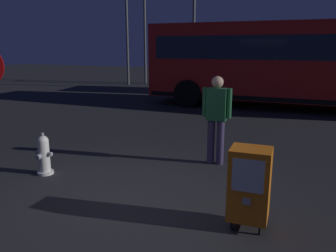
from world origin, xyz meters
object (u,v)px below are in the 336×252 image
at_px(newspaper_box_primary, 249,184).
at_px(bus_near, 298,60).
at_px(pedestrian, 216,115).
at_px(fire_hydrant, 44,155).
at_px(street_light_near_right, 144,6).
at_px(street_light_far_right, 127,15).

xyz_separation_m(newspaper_box_primary, bus_near, (0.45, 9.06, 1.14)).
xyz_separation_m(pedestrian, bus_near, (1.36, 6.88, 0.76)).
relative_size(fire_hydrant, street_light_near_right, 0.10).
bearing_deg(street_light_far_right, street_light_near_right, 60.00).
bearing_deg(fire_hydrant, pedestrian, 30.84).
bearing_deg(pedestrian, street_light_far_right, 123.85).
relative_size(pedestrian, bus_near, 0.16).
distance_m(fire_hydrant, newspaper_box_primary, 3.64).
xyz_separation_m(fire_hydrant, street_light_far_right, (-5.19, 13.33, 3.54)).
distance_m(fire_hydrant, bus_near, 9.49).
distance_m(newspaper_box_primary, street_light_near_right, 17.50).
bearing_deg(fire_hydrant, newspaper_box_primary, -9.14).
bearing_deg(newspaper_box_primary, fire_hydrant, 170.86).
relative_size(street_light_near_right, street_light_far_right, 1.17).
bearing_deg(pedestrian, newspaper_box_primary, -67.27).
height_order(street_light_near_right, street_light_far_right, street_light_near_right).
relative_size(pedestrian, street_light_near_right, 0.21).
distance_m(fire_hydrant, pedestrian, 3.17).
xyz_separation_m(pedestrian, street_light_far_right, (-7.87, 11.73, 2.95)).
relative_size(fire_hydrant, street_light_far_right, 0.11).
relative_size(fire_hydrant, pedestrian, 0.45).
relative_size(bus_near, street_light_near_right, 1.35).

